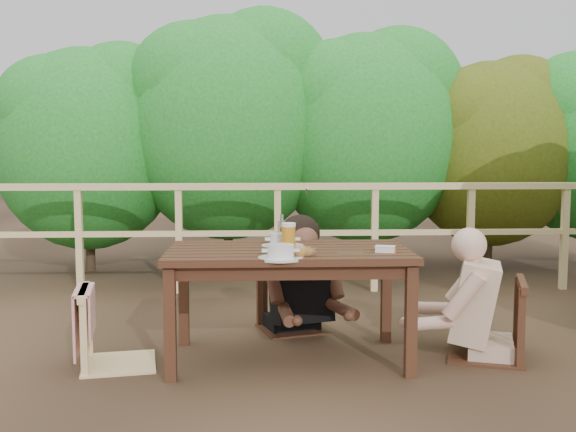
{
  "coord_description": "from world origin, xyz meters",
  "views": [
    {
      "loc": [
        -0.2,
        -4.06,
        1.3
      ],
      "look_at": [
        0.0,
        0.05,
        0.9
      ],
      "focal_mm": 41.48,
      "sensor_mm": 36.0,
      "label": 1
    }
  ],
  "objects_px": {
    "chair_far": "(292,270)",
    "bread_roll": "(303,252)",
    "bottle": "(282,232)",
    "chair_right": "(488,283)",
    "diner_right": "(493,252)",
    "chair_left": "(117,292)",
    "beer_glass": "(288,237)",
    "tumbler": "(311,253)",
    "butter_tub": "(385,250)",
    "table": "(288,306)",
    "soup_far": "(283,240)",
    "soup_near": "(281,252)",
    "woman": "(292,241)"
  },
  "relations": [
    {
      "from": "woman",
      "to": "tumbler",
      "type": "height_order",
      "value": "woman"
    },
    {
      "from": "chair_far",
      "to": "tumbler",
      "type": "height_order",
      "value": "chair_far"
    },
    {
      "from": "soup_near",
      "to": "table",
      "type": "bearing_deg",
      "value": 79.35
    },
    {
      "from": "table",
      "to": "beer_glass",
      "type": "xyz_separation_m",
      "value": [
        0.0,
        0.03,
        0.43
      ]
    },
    {
      "from": "chair_right",
      "to": "tumbler",
      "type": "distance_m",
      "value": 1.21
    },
    {
      "from": "chair_left",
      "to": "table",
      "type": "bearing_deg",
      "value": -96.78
    },
    {
      "from": "chair_far",
      "to": "woman",
      "type": "height_order",
      "value": "woman"
    },
    {
      "from": "woman",
      "to": "bottle",
      "type": "xyz_separation_m",
      "value": [
        -0.1,
        -0.63,
        0.15
      ]
    },
    {
      "from": "soup_far",
      "to": "bottle",
      "type": "distance_m",
      "value": 0.11
    },
    {
      "from": "soup_near",
      "to": "tumbler",
      "type": "height_order",
      "value": "soup_near"
    },
    {
      "from": "table",
      "to": "butter_tub",
      "type": "relative_size",
      "value": 12.53
    },
    {
      "from": "chair_right",
      "to": "table",
      "type": "bearing_deg",
      "value": -71.88
    },
    {
      "from": "chair_far",
      "to": "soup_far",
      "type": "relative_size",
      "value": 3.25
    },
    {
      "from": "diner_right",
      "to": "chair_left",
      "type": "bearing_deg",
      "value": 109.5
    },
    {
      "from": "woman",
      "to": "beer_glass",
      "type": "xyz_separation_m",
      "value": [
        -0.06,
        -0.68,
        0.12
      ]
    },
    {
      "from": "diner_right",
      "to": "bread_roll",
      "type": "relative_size",
      "value": 11.16
    },
    {
      "from": "soup_far",
      "to": "table",
      "type": "bearing_deg",
      "value": -79.7
    },
    {
      "from": "chair_left",
      "to": "soup_near",
      "type": "xyz_separation_m",
      "value": [
        0.98,
        -0.27,
        0.28
      ]
    },
    {
      "from": "beer_glass",
      "to": "chair_left",
      "type": "bearing_deg",
      "value": -175.79
    },
    {
      "from": "woman",
      "to": "butter_tub",
      "type": "height_order",
      "value": "woman"
    },
    {
      "from": "bottle",
      "to": "bread_roll",
      "type": "bearing_deg",
      "value": -72.58
    },
    {
      "from": "chair_far",
      "to": "beer_glass",
      "type": "relative_size",
      "value": 5.11
    },
    {
      "from": "soup_near",
      "to": "butter_tub",
      "type": "distance_m",
      "value": 0.65
    },
    {
      "from": "bottle",
      "to": "tumbler",
      "type": "xyz_separation_m",
      "value": [
        0.15,
        -0.39,
        -0.07
      ]
    },
    {
      "from": "chair_right",
      "to": "diner_right",
      "type": "height_order",
      "value": "diner_right"
    },
    {
      "from": "chair_left",
      "to": "soup_far",
      "type": "distance_m",
      "value": 1.07
    },
    {
      "from": "tumbler",
      "to": "butter_tub",
      "type": "height_order",
      "value": "tumbler"
    },
    {
      "from": "chair_left",
      "to": "beer_glass",
      "type": "distance_m",
      "value": 1.09
    },
    {
      "from": "beer_glass",
      "to": "tumbler",
      "type": "bearing_deg",
      "value": -71.96
    },
    {
      "from": "table",
      "to": "soup_far",
      "type": "distance_m",
      "value": 0.42
    },
    {
      "from": "chair_far",
      "to": "bread_roll",
      "type": "height_order",
      "value": "chair_far"
    },
    {
      "from": "chair_far",
      "to": "butter_tub",
      "type": "height_order",
      "value": "chair_far"
    },
    {
      "from": "table",
      "to": "chair_left",
      "type": "distance_m",
      "value": 1.05
    },
    {
      "from": "beer_glass",
      "to": "butter_tub",
      "type": "xyz_separation_m",
      "value": [
        0.57,
        -0.18,
        -0.06
      ]
    },
    {
      "from": "diner_right",
      "to": "tumbler",
      "type": "bearing_deg",
      "value": 123.22
    },
    {
      "from": "chair_left",
      "to": "diner_right",
      "type": "bearing_deg",
      "value": -98.47
    },
    {
      "from": "diner_right",
      "to": "soup_far",
      "type": "xyz_separation_m",
      "value": [
        -1.32,
        0.17,
        0.06
      ]
    },
    {
      "from": "woman",
      "to": "bottle",
      "type": "distance_m",
      "value": 0.66
    },
    {
      "from": "chair_right",
      "to": "soup_far",
      "type": "bearing_deg",
      "value": -79.06
    },
    {
      "from": "bottle",
      "to": "chair_far",
      "type": "bearing_deg",
      "value": 80.99
    },
    {
      "from": "bottle",
      "to": "butter_tub",
      "type": "distance_m",
      "value": 0.66
    },
    {
      "from": "chair_far",
      "to": "butter_tub",
      "type": "relative_size",
      "value": 7.44
    },
    {
      "from": "bread_roll",
      "to": "bottle",
      "type": "height_order",
      "value": "bottle"
    },
    {
      "from": "table",
      "to": "tumbler",
      "type": "xyz_separation_m",
      "value": [
        0.11,
        -0.32,
        0.38
      ]
    },
    {
      "from": "soup_near",
      "to": "bottle",
      "type": "distance_m",
      "value": 0.4
    },
    {
      "from": "chair_left",
      "to": "soup_near",
      "type": "bearing_deg",
      "value": -114.79
    },
    {
      "from": "bottle",
      "to": "butter_tub",
      "type": "bearing_deg",
      "value": -20.68
    },
    {
      "from": "soup_far",
      "to": "butter_tub",
      "type": "height_order",
      "value": "soup_far"
    },
    {
      "from": "chair_left",
      "to": "soup_far",
      "type": "height_order",
      "value": "chair_left"
    },
    {
      "from": "chair_right",
      "to": "butter_tub",
      "type": "bearing_deg",
      "value": -59.07
    }
  ]
}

